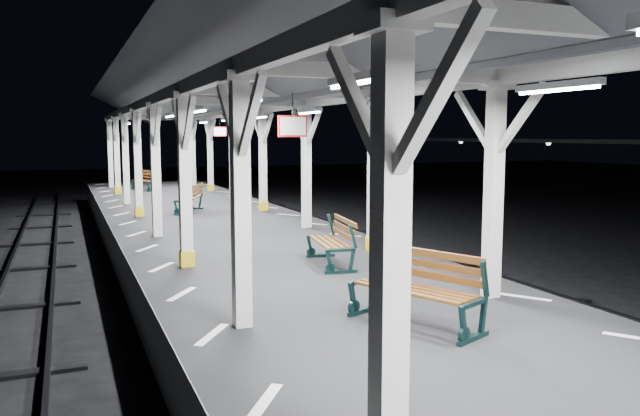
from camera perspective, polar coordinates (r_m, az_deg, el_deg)
ground at (r=11.20m, az=0.32°, el=-11.65°), size 120.00×120.00×0.00m
platform at (r=11.05m, az=0.32°, el=-9.18°), size 6.00×50.00×1.00m
hazard_stripes_left at (r=10.26m, az=-12.53°, el=-7.68°), size 1.00×48.00×0.01m
hazard_stripes_right at (r=12.06m, az=11.18°, el=-5.50°), size 1.00×48.00×0.01m
track_left at (r=10.43m, az=-26.71°, el=-13.31°), size 2.20×60.00×0.16m
track_right at (r=13.81m, az=20.04°, el=-8.17°), size 2.20×60.00×0.16m
canopy at (r=10.67m, az=0.37°, el=12.26°), size 5.40×49.00×4.65m
bench_near at (r=8.46m, az=9.11°, el=-7.04°), size 1.33×1.93×0.99m
bench_mid at (r=12.15m, az=1.38°, el=-2.96°), size 0.88×1.76×0.91m
bench_far at (r=20.94m, az=-11.64°, el=0.98°), size 1.24×1.83×0.93m
bench_extra at (r=29.84m, az=-15.55°, el=2.49°), size 1.10×1.77×0.90m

